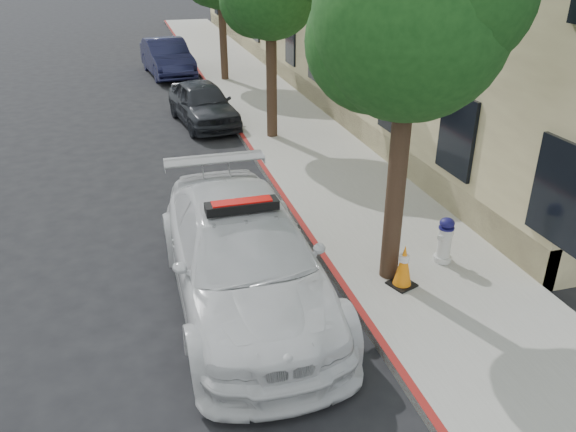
% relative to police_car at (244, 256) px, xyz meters
% --- Properties ---
extents(ground, '(120.00, 120.00, 0.00)m').
position_rel_police_car_xyz_m(ground, '(-0.46, 1.86, -0.81)').
color(ground, black).
rests_on(ground, ground).
extents(sidewalk, '(3.20, 50.00, 0.15)m').
position_rel_police_car_xyz_m(sidewalk, '(3.14, 11.86, -0.74)').
color(sidewalk, gray).
rests_on(sidewalk, ground).
extents(curb_strip, '(0.12, 50.00, 0.15)m').
position_rel_police_car_xyz_m(curb_strip, '(1.60, 11.86, -0.74)').
color(curb_strip, maroon).
rests_on(curb_strip, ground).
extents(tree_near, '(2.92, 2.82, 5.62)m').
position_rel_police_car_xyz_m(tree_near, '(2.47, -0.15, 3.46)').
color(tree_near, black).
rests_on(tree_near, sidewalk).
extents(police_car, '(2.29, 5.59, 1.77)m').
position_rel_police_car_xyz_m(police_car, '(0.00, 0.00, 0.00)').
color(police_car, silver).
rests_on(police_car, ground).
extents(parked_car_mid, '(2.10, 4.12, 1.34)m').
position_rel_police_car_xyz_m(parked_car_mid, '(0.74, 10.09, -0.14)').
color(parked_car_mid, black).
rests_on(parked_car_mid, ground).
extents(parked_car_far, '(2.14, 4.80, 1.53)m').
position_rel_police_car_xyz_m(parked_car_far, '(0.28, 17.94, -0.05)').
color(parked_car_far, '#151736').
rests_on(parked_car_far, ground).
extents(fire_hydrant, '(0.35, 0.32, 0.83)m').
position_rel_police_car_xyz_m(fire_hydrant, '(3.57, 0.04, -0.25)').
color(fire_hydrant, silver).
rests_on(fire_hydrant, sidewalk).
extents(traffic_cone, '(0.50, 0.50, 0.74)m').
position_rel_police_car_xyz_m(traffic_cone, '(2.52, -0.49, -0.29)').
color(traffic_cone, black).
rests_on(traffic_cone, sidewalk).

